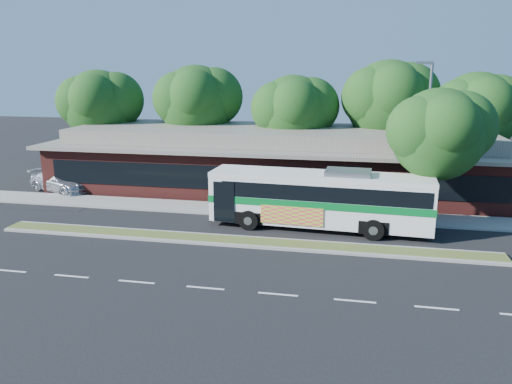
{
  "coord_description": "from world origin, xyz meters",
  "views": [
    {
      "loc": [
        5.71,
        -23.01,
        8.7
      ],
      "look_at": [
        0.42,
        3.45,
        2.0
      ],
      "focal_mm": 35.0,
      "sensor_mm": 36.0,
      "label": 1
    }
  ],
  "objects_px": {
    "lamp_post": "(426,138)",
    "sedan": "(60,181)",
    "sidewalk_tree": "(445,132)",
    "transit_bus": "(321,195)"
  },
  "relations": [
    {
      "from": "lamp_post",
      "to": "transit_bus",
      "type": "relative_size",
      "value": 0.74
    },
    {
      "from": "transit_bus",
      "to": "sidewalk_tree",
      "type": "distance_m",
      "value": 7.52
    },
    {
      "from": "lamp_post",
      "to": "transit_bus",
      "type": "height_order",
      "value": "lamp_post"
    },
    {
      "from": "sedan",
      "to": "sidewalk_tree",
      "type": "distance_m",
      "value": 26.23
    },
    {
      "from": "sidewalk_tree",
      "to": "transit_bus",
      "type": "bearing_deg",
      "value": -165.92
    },
    {
      "from": "lamp_post",
      "to": "sedan",
      "type": "relative_size",
      "value": 1.76
    },
    {
      "from": "sedan",
      "to": "sidewalk_tree",
      "type": "height_order",
      "value": "sidewalk_tree"
    },
    {
      "from": "lamp_post",
      "to": "sidewalk_tree",
      "type": "xyz_separation_m",
      "value": [
        0.9,
        -0.58,
        0.44
      ]
    },
    {
      "from": "lamp_post",
      "to": "sidewalk_tree",
      "type": "distance_m",
      "value": 1.16
    },
    {
      "from": "transit_bus",
      "to": "lamp_post",
      "type": "bearing_deg",
      "value": 24.92
    }
  ]
}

